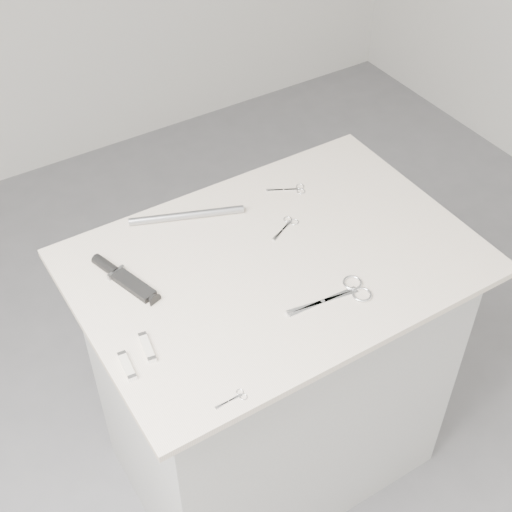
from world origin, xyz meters
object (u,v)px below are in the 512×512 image
large_shears (345,293)px  tiny_scissors (235,398)px  embroidery_scissors_b (293,189)px  pocket_knife_a (147,347)px  pocket_knife_b (127,366)px  plinth (273,374)px  embroidery_scissors_a (287,225)px  sheathed_knife (121,276)px  metal_rail (187,215)px

large_shears → tiny_scissors: 0.40m
large_shears → embroidery_scissors_b: 0.42m
pocket_knife_a → pocket_knife_b: same height
large_shears → pocket_knife_b: pocket_knife_b is taller
large_shears → plinth: bearing=117.6°
embroidery_scissors_a → embroidery_scissors_b: 0.16m
large_shears → pocket_knife_a: pocket_knife_a is taller
embroidery_scissors_b → large_shears: bearing=-78.1°
embroidery_scissors_b → pocket_knife_b: bearing=-124.9°
embroidery_scissors_a → embroidery_scissors_b: same height
tiny_scissors → pocket_knife_a: bearing=113.2°
plinth → pocket_knife_a: bearing=-167.1°
large_shears → sheathed_knife: 0.55m
plinth → pocket_knife_b: (-0.46, -0.12, 0.48)m
embroidery_scissors_b → sheathed_knife: size_ratio=0.51×
embroidery_scissors_a → pocket_knife_a: size_ratio=1.17×
tiny_scissors → sheathed_knife: 0.45m
sheathed_knife → metal_rail: size_ratio=0.66×
embroidery_scissors_b → metal_rail: (-0.31, 0.05, 0.01)m
plinth → sheathed_knife: size_ratio=4.40×
pocket_knife_a → tiny_scissors: bearing=-146.6°
sheathed_knife → pocket_knife_a: sheathed_knife is taller
plinth → pocket_knife_a: (-0.40, -0.09, 0.48)m
sheathed_knife → pocket_knife_a: 0.24m
metal_rail → plinth: bearing=-65.7°
plinth → metal_rail: metal_rail is taller
embroidery_scissors_b → pocket_knife_a: pocket_knife_a is taller
plinth → large_shears: bearing=-68.6°
embroidery_scissors_b → plinth: bearing=-103.8°
embroidery_scissors_a → metal_rail: bearing=115.7°
sheathed_knife → pocket_knife_b: (-0.10, -0.26, -0.00)m
embroidery_scissors_b → pocket_knife_b: pocket_knife_b is taller
embroidery_scissors_b → sheathed_knife: bearing=-144.4°
sheathed_knife → pocket_knife_a: size_ratio=2.37×
tiny_scissors → metal_rail: size_ratio=0.23×
embroidery_scissors_a → tiny_scissors: same height
large_shears → pocket_knife_b: 0.54m
large_shears → metal_rail: size_ratio=0.70×
tiny_scissors → pocket_knife_a: (-0.10, 0.22, 0.00)m
embroidery_scissors_a → large_shears: bearing=-120.0°
embroidery_scissors_a → pocket_knife_b: pocket_knife_b is taller
embroidery_scissors_a → plinth: bearing=-161.3°
large_shears → sheathed_knife: bearing=148.9°
plinth → sheathed_knife: 0.61m
plinth → pocket_knife_b: size_ratio=11.11×
plinth → metal_rail: bearing=114.3°
embroidery_scissors_a → tiny_scissors: 0.57m
large_shears → tiny_scissors: large_shears is taller
plinth → large_shears: size_ratio=4.19×
pocket_knife_b → embroidery_scissors_a: bearing=-63.8°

